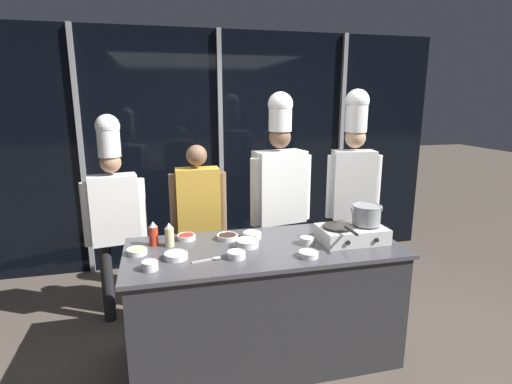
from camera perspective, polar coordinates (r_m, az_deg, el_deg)
The scene contains 23 objects.
ground_plane at distance 3.37m, azimuth 1.10°, elevation -22.21°, with size 24.00×24.00×0.00m, color brown.
window_wall_back at distance 4.73m, azimuth -5.10°, elevation 5.88°, with size 5.35×0.09×2.70m.
demo_counter at distance 3.13m, azimuth 1.14°, elevation -15.46°, with size 1.99×0.85×0.90m.
portable_stove at distance 3.11m, azimuth 13.51°, elevation -5.78°, with size 0.49×0.33×0.12m.
frying_pan at distance 3.03m, azimuth 11.73°, elevation -4.48°, with size 0.24×0.41×0.05m.
stock_pot at distance 3.12m, azimuth 15.49°, elevation -3.10°, with size 0.24×0.22×0.15m.
squeeze_bottle_oil at distance 2.98m, azimuth -12.26°, elevation -6.03°, with size 0.06×0.06×0.18m.
squeeze_bottle_chili at distance 3.02m, azimuth -14.44°, elevation -5.83°, with size 0.07×0.07×0.18m.
prep_bowl_ginger at distance 2.91m, azimuth -16.66°, elevation -8.08°, with size 0.14×0.14×0.04m.
prep_bowl_rice at distance 2.77m, azimuth -11.36°, elevation -8.86°, with size 0.16×0.16×0.04m.
prep_bowl_bean_sprouts at distance 2.72m, azimuth -2.83°, elevation -8.87°, with size 0.13×0.13×0.05m.
prep_bowl_noodles at distance 2.63m, azimuth -14.91°, elevation -10.04°, with size 0.10×0.10×0.06m.
prep_bowl_garlic at distance 2.99m, azimuth 7.25°, elevation -6.83°, with size 0.11×0.11×0.05m.
prep_bowl_soy_glaze at distance 3.08m, azimuth -4.11°, elevation -6.35°, with size 0.16×0.16×0.04m.
prep_bowl_shrimp at distance 3.09m, azimuth -0.54°, elevation -6.12°, with size 0.14×0.14×0.05m.
prep_bowl_onion at distance 2.92m, azimuth -1.27°, elevation -7.24°, with size 0.17×0.17×0.05m.
prep_bowl_bell_pepper at distance 3.11m, azimuth -9.92°, elevation -6.30°, with size 0.14×0.14×0.04m.
prep_bowl_chicken at distance 2.77m, azimuth 7.50°, elevation -8.73°, with size 0.14×0.14×0.04m.
serving_spoon_slotted at distance 2.72m, azimuth -6.33°, elevation -9.48°, with size 0.20×0.07×0.02m.
chef_head at distance 3.62m, azimuth -19.60°, elevation -1.97°, with size 0.52×0.26×1.83m.
person_guest at distance 3.57m, azimuth -8.20°, elevation -3.12°, with size 0.49×0.20×1.57m.
chef_sous at distance 3.69m, azimuth 3.37°, elevation 0.75°, with size 0.60×0.31×2.01m.
chef_line at distance 3.94m, azimuth 13.69°, elevation 1.88°, with size 0.52×0.28×2.04m.
Camera 1 is at (-0.72, -2.65, 1.96)m, focal length 28.00 mm.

